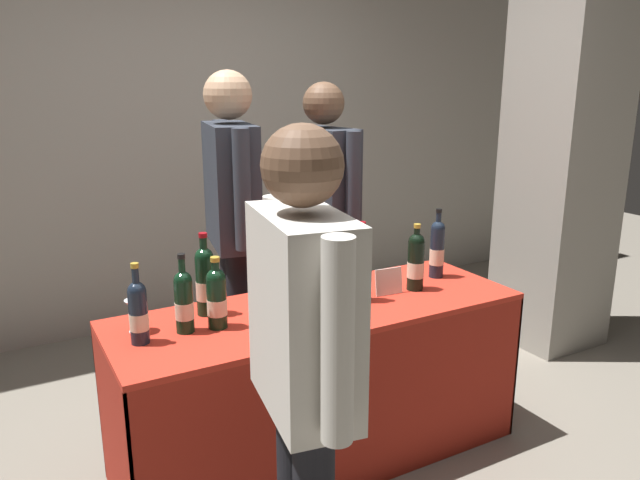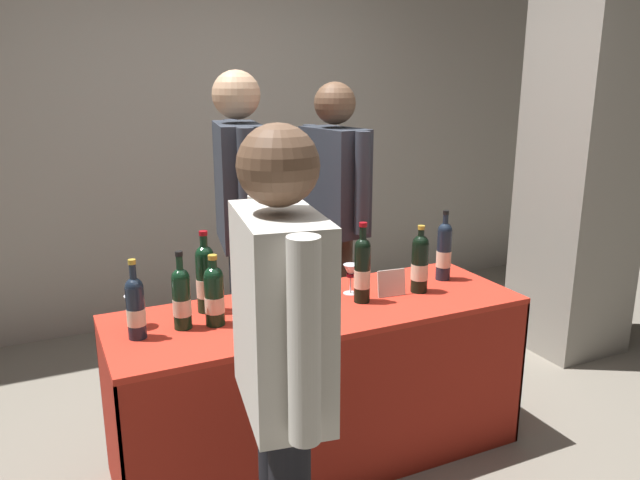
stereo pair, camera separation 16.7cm
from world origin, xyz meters
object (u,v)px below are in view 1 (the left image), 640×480
concrete_pillar (567,114)px  featured_wine_bottle (205,280)px  taster_foreground_right (304,356)px  display_bottle_0 (217,297)px  vendor_presenter (232,208)px  wine_glass_near_taster (305,286)px  wine_glass_mid (348,272)px  tasting_table (320,355)px  wine_glass_near_vendor (135,308)px  flower_vase (261,293)px

concrete_pillar → featured_wine_bottle: 2.52m
taster_foreground_right → display_bottle_0: bearing=7.1°
vendor_presenter → taster_foreground_right: (-0.37, -1.48, -0.11)m
wine_glass_near_taster → wine_glass_mid: bearing=6.0°
tasting_table → wine_glass_mid: bearing=24.4°
display_bottle_0 → wine_glass_near_vendor: 0.32m
wine_glass_mid → taster_foreground_right: size_ratio=0.09×
wine_glass_near_taster → flower_vase: 0.25m
tasting_table → featured_wine_bottle: featured_wine_bottle is taller
wine_glass_near_taster → vendor_presenter: vendor_presenter is taller
wine_glass_near_vendor → taster_foreground_right: size_ratio=0.08×
featured_wine_bottle → wine_glass_mid: (0.66, -0.07, -0.05)m
concrete_pillar → tasting_table: concrete_pillar is taller
tasting_table → display_bottle_0: bearing=-179.7°
flower_vase → vendor_presenter: vendor_presenter is taller
display_bottle_0 → wine_glass_mid: bearing=7.9°
tasting_table → wine_glass_near_vendor: bearing=171.5°
tasting_table → wine_glass_near_vendor: (-0.76, 0.11, 0.33)m
tasting_table → display_bottle_0: 0.59m
featured_wine_bottle → flower_vase: bearing=-43.3°
vendor_presenter → display_bottle_0: bearing=-15.5°
flower_vase → vendor_presenter: 0.75m
taster_foreground_right → vendor_presenter: bearing=-4.8°
display_bottle_0 → vendor_presenter: (0.34, 0.69, 0.20)m
wine_glass_near_vendor → taster_foreground_right: 0.95m
featured_wine_bottle → wine_glass_mid: size_ratio=2.52×
display_bottle_0 → featured_wine_bottle: bearing=87.3°
display_bottle_0 → taster_foreground_right: bearing=-92.0°
wine_glass_near_vendor → featured_wine_bottle: bearing=8.4°
vendor_presenter → taster_foreground_right: bearing=-3.2°
tasting_table → vendor_presenter: 0.89m
tasting_table → flower_vase: size_ratio=4.66×
display_bottle_0 → taster_foreground_right: taster_foreground_right is taller
concrete_pillar → taster_foreground_right: (-2.47, -1.22, -0.53)m
wine_glass_near_vendor → wine_glass_mid: bearing=-1.4°
tasting_table → concrete_pillar: bearing=12.2°
wine_glass_near_vendor → wine_glass_near_taster: 0.72m
tasting_table → flower_vase: 0.44m
featured_wine_bottle → vendor_presenter: bearing=58.0°
wine_glass_mid → taster_foreground_right: taster_foreground_right is taller
featured_wine_bottle → taster_foreground_right: bearing=-92.1°
wine_glass_near_taster → flower_vase: size_ratio=0.30×
concrete_pillar → wine_glass_near_vendor: concrete_pillar is taller
wine_glass_mid → flower_vase: size_ratio=0.36×
concrete_pillar → wine_glass_near_vendor: size_ratio=22.34×
display_bottle_0 → wine_glass_near_taster: 0.43m
display_bottle_0 → wine_glass_mid: (0.66, 0.09, -0.03)m
featured_wine_bottle → tasting_table: bearing=-19.0°
wine_glass_near_vendor → vendor_presenter: bearing=42.3°
tasting_table → taster_foreground_right: bearing=-121.9°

